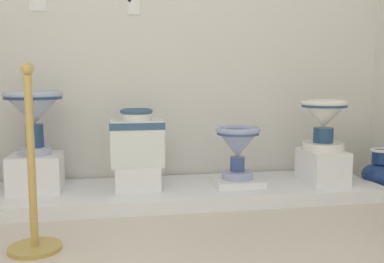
{
  "coord_description": "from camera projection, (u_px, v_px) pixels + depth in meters",
  "views": [
    {
      "loc": [
        1.26,
        -0.4,
        0.89
      ],
      "look_at": [
        1.84,
        2.78,
        0.51
      ],
      "focal_mm": 40.93,
      "sensor_mm": 36.0,
      "label": 1
    }
  ],
  "objects": [
    {
      "name": "plinth_block_rightmost",
      "position": [
        36.0,
        172.0,
        3.15
      ],
      "size": [
        0.36,
        0.36,
        0.26
      ],
      "primitive_type": "cube",
      "color": "white",
      "rests_on": "display_platform"
    },
    {
      "name": "antique_toilet_squat_floral",
      "position": [
        137.0,
        137.0,
        3.18
      ],
      "size": [
        0.39,
        0.25,
        0.42
      ],
      "color": "white",
      "rests_on": "plinth_block_squat_floral"
    },
    {
      "name": "plinth_block_pale_glazed",
      "position": [
        322.0,
        166.0,
        3.41
      ],
      "size": [
        0.28,
        0.4,
        0.25
      ],
      "primitive_type": "cube",
      "color": "white",
      "rests_on": "display_platform"
    },
    {
      "name": "stanchion_post_near_left",
      "position": [
        33.0,
        200.0,
        2.27
      ],
      "size": [
        0.27,
        0.27,
        0.98
      ],
      "color": "#B79546",
      "rests_on": "ground_plane"
    },
    {
      "name": "antique_toilet_rightmost",
      "position": [
        34.0,
        109.0,
        3.1
      ],
      "size": [
        0.41,
        0.41,
        0.45
      ],
      "color": "#A6B3CC",
      "rests_on": "plinth_block_rightmost"
    },
    {
      "name": "antique_toilet_pale_glazed",
      "position": [
        324.0,
        119.0,
        3.36
      ],
      "size": [
        0.36,
        0.36,
        0.39
      ],
      "color": "white",
      "rests_on": "plinth_block_pale_glazed"
    },
    {
      "name": "info_placard_second",
      "position": [
        133.0,
        6.0,
        3.46
      ],
      "size": [
        0.1,
        0.01,
        0.14
      ],
      "color": "white"
    },
    {
      "name": "display_platform",
      "position": [
        185.0,
        192.0,
        3.3
      ],
      "size": [
        2.94,
        0.77,
        0.1
      ],
      "primitive_type": "cube",
      "color": "white",
      "rests_on": "ground_plane"
    },
    {
      "name": "info_placard_first",
      "position": [
        38.0,
        3.0,
        3.33
      ],
      "size": [
        0.13,
        0.01,
        0.12
      ],
      "color": "white"
    },
    {
      "name": "decorative_vase_companion",
      "position": [
        380.0,
        173.0,
        3.52
      ],
      "size": [
        0.28,
        0.28,
        0.34
      ],
      "color": "white",
      "rests_on": "ground_plane"
    },
    {
      "name": "wall_back",
      "position": [
        176.0,
        14.0,
        3.56
      ],
      "size": [
        3.77,
        0.06,
        2.84
      ],
      "primitive_type": "cube",
      "color": "silver",
      "rests_on": "ground_plane"
    },
    {
      "name": "plinth_block_broad_patterned",
      "position": [
        237.0,
        182.0,
        3.33
      ],
      "size": [
        0.37,
        0.32,
        0.05
      ],
      "primitive_type": "cube",
      "color": "white",
      "rests_on": "display_platform"
    },
    {
      "name": "plinth_block_squat_floral",
      "position": [
        137.0,
        177.0,
        3.21
      ],
      "size": [
        0.33,
        0.29,
        0.17
      ],
      "primitive_type": "cube",
      "color": "white",
      "rests_on": "display_platform"
    },
    {
      "name": "antique_toilet_broad_patterned",
      "position": [
        238.0,
        144.0,
        3.29
      ],
      "size": [
        0.34,
        0.34,
        0.39
      ],
      "color": "#9CA8D0",
      "rests_on": "plinth_block_broad_patterned"
    }
  ]
}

